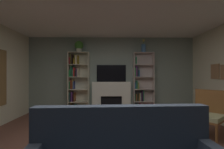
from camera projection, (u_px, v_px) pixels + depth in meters
The scene contains 8 objects.
wall_back_accent at pixel (111, 75), 5.65m from camera, with size 5.82×0.06×2.61m, color gray.
fireplace at pixel (111, 97), 5.52m from camera, with size 1.40×0.49×1.07m.
tv at pixel (111, 73), 5.59m from camera, with size 1.00×0.06×0.58m, color black.
bookshelf_left at pixel (77, 83), 5.48m from camera, with size 0.68×0.34×2.07m.
bookshelf_right at pixel (141, 85), 5.53m from camera, with size 0.68×0.29×2.07m.
potted_plant at pixel (79, 46), 5.46m from camera, with size 0.29×0.29×0.39m.
vase_with_flowers at pixel (144, 48), 5.48m from camera, with size 0.15×0.15×0.45m.
armchair at pixel (207, 113), 3.37m from camera, with size 0.84×0.84×0.98m.
Camera 1 is at (-0.05, -2.66, 1.31)m, focal length 25.96 mm.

